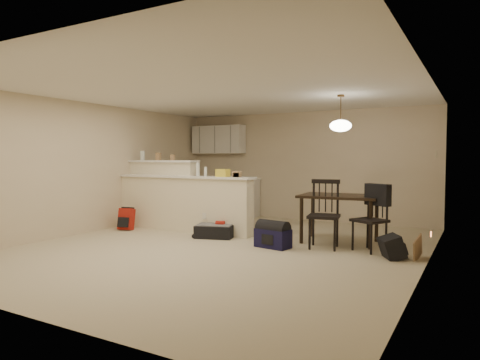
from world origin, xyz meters
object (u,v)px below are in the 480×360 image
Objects in this scene: dining_chair_far at (370,218)px; navy_duffel at (273,238)px; red_backpack at (126,219)px; black_daypack at (392,248)px; pendant_lamp at (341,125)px; dining_chair_near at (324,214)px; dining_table at (340,201)px; suitcase at (215,231)px.

dining_chair_far is 1.53m from navy_duffel.
black_daypack is at bearing -13.35° from red_backpack.
pendant_lamp reaches higher than black_daypack.
dining_chair_near is at bearing 35.31° from navy_duffel.
dining_table is 4.21m from red_backpack.
red_backpack reaches higher than black_daypack.
black_daypack is (1.08, -0.20, -0.39)m from dining_chair_near.
pendant_lamp is 4.54m from red_backpack.
dining_table is at bearing 22.67° from black_daypack.
dining_chair_near reaches higher than dining_table.
dining_chair_near is at bearing -102.38° from dining_table.
dining_table is at bearing 135.00° from pendant_lamp.
dining_table is 2.19× the size of pendant_lamp.
dining_chair_near is 0.70m from dining_chair_far.
navy_duffel is at bearing -135.36° from dining_table.
red_backpack is 5.08m from black_daypack.
red_backpack is (-4.01, -0.24, -0.33)m from dining_chair_near.
dining_chair_far is (0.68, 0.14, -0.04)m from dining_chair_near.
dining_table is 1.35m from navy_duffel.
red_backpack is at bearing 61.39° from black_daypack.
pendant_lamp is at bearing 71.15° from dining_chair_near.
navy_duffel is (3.28, -0.10, -0.06)m from red_backpack.
dining_chair_near is 1.16m from black_daypack.
red_backpack is (-2.00, -0.16, 0.10)m from suitcase.
dining_chair_far is 2.39× the size of red_backpack.
suitcase is 3.09m from black_daypack.
pendant_lamp is at bearing 22.67° from black_daypack.
dining_chair_near is at bearing 50.32° from black_daypack.
dining_chair_near reaches higher than suitcase.
pendant_lamp is at bearing -2.45° from red_backpack.
suitcase is at bearing 178.17° from navy_duffel.
red_backpack reaches higher than suitcase.
dining_chair_far is 4.72m from red_backpack.
navy_duffel reaches higher than suitcase.
dining_table is at bearing 171.75° from dining_chair_far.
suitcase is (-2.01, -0.08, -0.43)m from dining_chair_near.
pendant_lamp reaches higher than suitcase.
dining_chair_far is (0.60, -0.44, -0.21)m from dining_table.
black_daypack is (3.09, -0.12, 0.05)m from suitcase.
pendant_lamp reaches higher than dining_chair_near.
red_backpack is 3.28m from navy_duffel.
pendant_lamp is at bearing -49.09° from dining_table.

